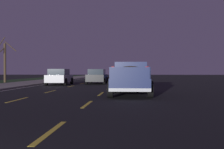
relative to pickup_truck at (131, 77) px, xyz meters
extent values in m
plane|color=black|center=(13.70, 3.50, -0.98)|extent=(144.00, 144.00, 0.00)
cube|color=gray|center=(13.70, 10.95, -0.92)|extent=(108.00, 4.00, 0.12)
cube|color=yellow|center=(-9.72, 1.75, -0.98)|extent=(2.40, 0.14, 0.01)
cube|color=yellow|center=(-4.69, 1.75, -0.98)|extent=(2.40, 0.14, 0.01)
cube|color=yellow|center=(0.46, 1.75, -0.98)|extent=(2.40, 0.14, 0.01)
cube|color=yellow|center=(5.89, 1.75, -0.98)|extent=(2.40, 0.14, 0.01)
cube|color=yellow|center=(11.77, 1.75, -0.98)|extent=(2.40, 0.14, 0.01)
cube|color=yellow|center=(17.76, 1.75, -0.98)|extent=(2.40, 0.14, 0.01)
cube|color=yellow|center=(24.25, 1.75, -0.98)|extent=(2.40, 0.14, 0.01)
cube|color=yellow|center=(29.79, 1.75, -0.98)|extent=(2.40, 0.14, 0.01)
cube|color=yellow|center=(34.95, 1.75, -0.98)|extent=(2.40, 0.14, 0.01)
cube|color=yellow|center=(41.11, 1.75, -0.98)|extent=(2.40, 0.14, 0.01)
cube|color=yellow|center=(47.46, 1.75, -0.98)|extent=(2.40, 0.14, 0.01)
cube|color=yellow|center=(53.36, 1.75, -0.98)|extent=(2.40, 0.14, 0.01)
cube|color=yellow|center=(59.65, 1.75, -0.98)|extent=(2.40, 0.14, 0.01)
cube|color=yellow|center=(65.44, 1.75, -0.98)|extent=(2.40, 0.14, 0.01)
cube|color=yellow|center=(-3.24, 5.25, -0.98)|extent=(2.40, 0.14, 0.01)
cube|color=yellow|center=(2.00, 5.25, -0.98)|extent=(2.40, 0.14, 0.01)
cube|color=yellow|center=(8.17, 5.25, -0.98)|extent=(2.40, 0.14, 0.01)
cube|color=yellow|center=(13.62, 5.25, -0.98)|extent=(2.40, 0.14, 0.01)
cube|color=yellow|center=(19.43, 5.25, -0.98)|extent=(2.40, 0.14, 0.01)
cube|color=yellow|center=(25.81, 5.25, -0.98)|extent=(2.40, 0.14, 0.01)
cube|color=yellow|center=(31.87, 5.25, -0.98)|extent=(2.40, 0.14, 0.01)
cube|color=yellow|center=(38.08, 5.25, -0.98)|extent=(2.40, 0.14, 0.01)
cube|color=yellow|center=(44.88, 5.25, -0.98)|extent=(2.40, 0.14, 0.01)
cube|color=yellow|center=(51.31, 5.25, -0.98)|extent=(2.40, 0.14, 0.01)
cube|color=yellow|center=(58.18, 5.25, -0.98)|extent=(2.40, 0.14, 0.01)
cube|color=yellow|center=(64.89, 5.25, -0.98)|extent=(2.40, 0.14, 0.01)
cube|color=silver|center=(13.70, 8.65, -0.98)|extent=(108.00, 0.14, 0.01)
cube|color=#141E4C|center=(-0.06, 0.00, -0.31)|extent=(5.43, 2.08, 0.60)
cube|color=#141E4C|center=(1.13, -0.02, 0.44)|extent=(2.19, 1.87, 0.90)
cube|color=#1E2833|center=(0.08, 0.00, 0.49)|extent=(0.06, 1.44, 0.50)
cube|color=#141E4C|center=(-1.12, 0.96, 0.27)|extent=(3.02, 0.12, 0.56)
cube|color=#141E4C|center=(-1.15, -0.92, 0.27)|extent=(3.02, 0.12, 0.56)
cube|color=#141E4C|center=(-2.72, 0.04, 0.27)|extent=(0.11, 1.88, 0.56)
cube|color=silver|center=(-2.72, 0.04, -0.53)|extent=(0.15, 2.00, 0.16)
cube|color=red|center=(-2.70, 0.84, 0.47)|extent=(0.06, 0.14, 0.20)
cube|color=red|center=(-2.72, -0.76, 0.47)|extent=(0.06, 0.14, 0.20)
ellipsoid|color=#4C422D|center=(-1.14, 0.02, 0.31)|extent=(2.61, 1.56, 0.64)
sphere|color=silver|center=(-0.63, 0.37, 0.17)|extent=(0.40, 0.40, 0.40)
sphere|color=beige|center=(-1.74, -0.28, 0.15)|extent=(0.34, 0.34, 0.34)
cylinder|color=black|center=(1.74, 0.97, -0.56)|extent=(0.84, 0.28, 0.84)
cylinder|color=black|center=(1.71, -1.03, -0.56)|extent=(0.84, 0.28, 0.84)
cylinder|color=black|center=(-1.82, 1.03, -0.56)|extent=(0.84, 0.28, 0.84)
cylinder|color=black|center=(-1.85, -0.97, -0.56)|extent=(0.84, 0.28, 0.84)
cube|color=navy|center=(25.71, -0.23, -0.35)|extent=(4.44, 1.89, 0.70)
cube|color=#1E2833|center=(25.46, -0.24, 0.28)|extent=(2.50, 1.64, 0.56)
cylinder|color=black|center=(27.19, 0.70, -0.64)|extent=(0.68, 0.22, 0.68)
cylinder|color=black|center=(27.23, -1.10, -0.64)|extent=(0.68, 0.22, 0.68)
cylinder|color=black|center=(24.20, 0.64, -0.64)|extent=(0.68, 0.22, 0.68)
cylinder|color=black|center=(24.24, -1.16, -0.64)|extent=(0.68, 0.22, 0.68)
cube|color=red|center=(23.56, -0.28, -0.30)|extent=(0.11, 1.51, 0.10)
cube|color=black|center=(13.10, 3.54, -0.35)|extent=(4.40, 1.81, 0.70)
cube|color=#1E2833|center=(12.85, 3.54, 0.28)|extent=(2.47, 1.59, 0.56)
cylinder|color=black|center=(14.60, 4.44, -0.64)|extent=(0.68, 0.22, 0.68)
cylinder|color=black|center=(14.60, 2.64, -0.64)|extent=(0.68, 0.22, 0.68)
cylinder|color=black|center=(11.61, 4.45, -0.64)|extent=(0.68, 0.22, 0.68)
cylinder|color=black|center=(11.61, 2.65, -0.64)|extent=(0.68, 0.22, 0.68)
cube|color=red|center=(10.95, 3.55, -0.30)|extent=(0.08, 1.51, 0.10)
cube|color=#B2B5BA|center=(10.73, 6.95, -0.35)|extent=(4.44, 1.91, 0.70)
cube|color=#1E2833|center=(10.48, 6.94, 0.28)|extent=(2.50, 1.65, 0.56)
cylinder|color=black|center=(12.20, 7.89, -0.64)|extent=(0.68, 0.22, 0.68)
cylinder|color=black|center=(12.25, 6.09, -0.64)|extent=(0.68, 0.22, 0.68)
cylinder|color=black|center=(9.21, 7.81, -0.64)|extent=(0.68, 0.22, 0.68)
cylinder|color=black|center=(9.26, 6.01, -0.64)|extent=(0.68, 0.22, 0.68)
cube|color=red|center=(8.58, 6.89, -0.30)|extent=(0.12, 1.51, 0.10)
cylinder|color=#423323|center=(15.65, 14.79, 1.31)|extent=(0.28, 0.28, 4.59)
cylinder|color=#423323|center=(15.78, 14.15, 3.26)|extent=(0.30, 1.36, 1.23)
cylinder|color=#423323|center=(15.33, 15.05, 3.73)|extent=(0.71, 0.63, 1.31)
cylinder|color=#423323|center=(15.25, 14.89, 2.86)|extent=(0.87, 0.32, 0.73)
camera|label=1|loc=(-15.65, -0.02, 0.36)|focal=44.06mm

